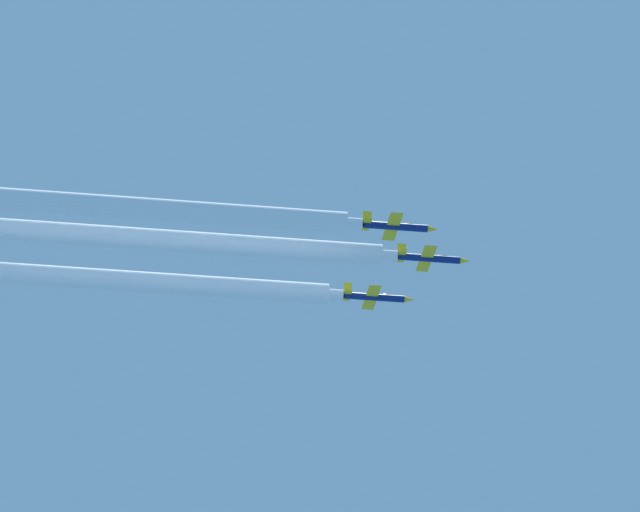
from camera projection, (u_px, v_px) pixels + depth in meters
jet_lead at (431, 258)px, 321.03m from camera, size 8.61×12.54×3.01m
jet_left_wingman at (376, 297)px, 329.36m from camera, size 8.61×12.54×3.01m
jet_right_wingman at (398, 226)px, 308.96m from camera, size 8.61×12.54×3.01m
smoke_trail_lead at (189, 242)px, 316.18m from camera, size 3.51×68.46×3.51m
smoke_trail_left_wingman at (148, 282)px, 324.69m from camera, size 3.51×65.68×3.51m
smoke_trail_right_wingman at (155, 209)px, 304.29m from camera, size 3.51×65.59×3.51m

